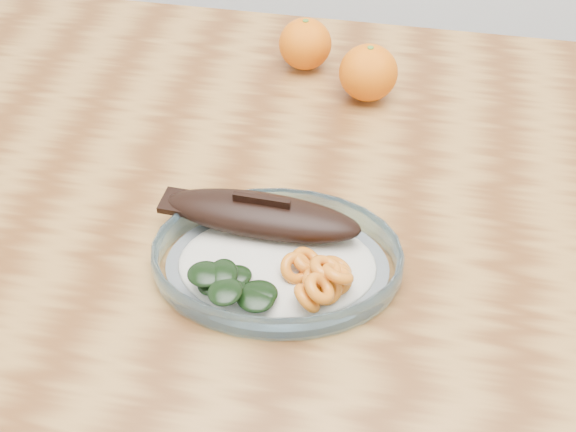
{
  "coord_description": "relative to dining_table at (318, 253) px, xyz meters",
  "views": [
    {
      "loc": [
        0.08,
        -0.61,
        1.3
      ],
      "look_at": [
        -0.03,
        -0.06,
        0.77
      ],
      "focal_mm": 45.0,
      "sensor_mm": 36.0,
      "label": 1
    }
  ],
  "objects": [
    {
      "name": "plated_meal",
      "position": [
        -0.03,
        -0.12,
        0.12
      ],
      "size": [
        0.51,
        0.51,
        0.07
      ],
      "rotation": [
        0.0,
        0.0,
        0.13
      ],
      "color": "white",
      "rests_on": "dining_table"
    },
    {
      "name": "orange_left",
      "position": [
        -0.06,
        0.26,
        0.14
      ],
      "size": [
        0.07,
        0.07,
        0.07
      ],
      "primitive_type": "sphere",
      "color": "#E76504",
      "rests_on": "dining_table"
    },
    {
      "name": "orange_right",
      "position": [
        0.03,
        0.2,
        0.14
      ],
      "size": [
        0.08,
        0.08,
        0.08
      ],
      "primitive_type": "sphere",
      "color": "#E76504",
      "rests_on": "dining_table"
    },
    {
      "name": "dining_table",
      "position": [
        0.0,
        0.0,
        0.0
      ],
      "size": [
        1.2,
        0.8,
        0.75
      ],
      "color": "brown",
      "rests_on": "ground"
    }
  ]
}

